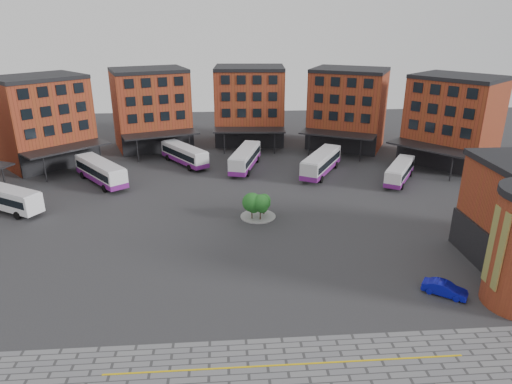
{
  "coord_description": "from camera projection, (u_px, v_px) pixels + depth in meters",
  "views": [
    {
      "loc": [
        -2.16,
        -39.78,
        23.36
      ],
      "look_at": [
        1.61,
        10.26,
        4.0
      ],
      "focal_mm": 32.0,
      "sensor_mm": 36.0,
      "label": 1
    }
  ],
  "objects": [
    {
      "name": "ground",
      "position": [
        248.0,
        266.0,
        45.57
      ],
      "size": [
        160.0,
        160.0,
        0.0
      ],
      "primitive_type": "plane",
      "color": "#28282B",
      "rests_on": "ground"
    },
    {
      "name": "bus_a",
      "position": [
        5.0,
        197.0,
        58.09
      ],
      "size": [
        10.78,
        7.97,
        3.14
      ],
      "rotation": [
        0.0,
        0.0,
        1.02
      ],
      "color": "white",
      "rests_on": "ground"
    },
    {
      "name": "bus_b",
      "position": [
        101.0,
        171.0,
        67.76
      ],
      "size": [
        9.56,
        11.25,
        3.4
      ],
      "rotation": [
        0.0,
        0.0,
        0.66
      ],
      "color": "white",
      "rests_on": "ground"
    },
    {
      "name": "bus_c",
      "position": [
        184.0,
        154.0,
        76.52
      ],
      "size": [
        8.54,
        10.75,
        3.18
      ],
      "rotation": [
        0.0,
        0.0,
        0.6
      ],
      "color": "silver",
      "rests_on": "ground"
    },
    {
      "name": "bus_d",
      "position": [
        245.0,
        158.0,
        74.24
      ],
      "size": [
        5.88,
        12.05,
        3.31
      ],
      "rotation": [
        0.0,
        0.0,
        -0.28
      ],
      "color": "silver",
      "rests_on": "ground"
    },
    {
      "name": "bus_f",
      "position": [
        400.0,
        171.0,
        68.51
      ],
      "size": [
        7.55,
        10.03,
        2.92
      ],
      "rotation": [
        0.0,
        0.0,
        -0.56
      ],
      "color": "white",
      "rests_on": "ground"
    },
    {
      "name": "bus_e",
      "position": [
        321.0,
        163.0,
        71.72
      ],
      "size": [
        8.48,
        11.87,
        3.41
      ],
      "rotation": [
        0.0,
        0.0,
        -0.53
      ],
      "color": "silver",
      "rests_on": "ground"
    },
    {
      "name": "main_building",
      "position": [
        207.0,
        117.0,
        78.22
      ],
      "size": [
        94.14,
        42.48,
        14.6
      ],
      "color": "maroon",
      "rests_on": "ground"
    },
    {
      "name": "yellow_line",
      "position": [
        287.0,
        365.0,
        32.68
      ],
      "size": [
        26.0,
        0.15,
        0.02
      ],
      "primitive_type": "cube",
      "color": "gold",
      "rests_on": "paving_zone"
    },
    {
      "name": "tree_island",
      "position": [
        257.0,
        204.0,
        55.67
      ],
      "size": [
        4.4,
        4.4,
        3.41
      ],
      "color": "gray",
      "rests_on": "ground"
    },
    {
      "name": "blue_car",
      "position": [
        445.0,
        289.0,
        40.71
      ],
      "size": [
        3.92,
        3.35,
        1.27
      ],
      "primitive_type": "imported",
      "rotation": [
        0.0,
        0.0,
        0.94
      ],
      "color": "#0C0F9E",
      "rests_on": "ground"
    }
  ]
}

